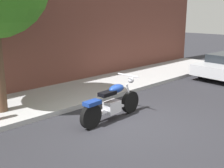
# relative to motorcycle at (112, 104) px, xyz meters

# --- Properties ---
(ground_plane) EXTENTS (60.00, 60.00, 0.00)m
(ground_plane) POSITION_rel_motorcycle_xyz_m (0.08, -0.43, -0.46)
(ground_plane) COLOR #28282D
(sidewalk) EXTENTS (19.41, 2.54, 0.14)m
(sidewalk) POSITION_rel_motorcycle_xyz_m (0.08, 2.56, -0.39)
(sidewalk) COLOR #A4A4A4
(sidewalk) RESTS_ON ground
(motorcycle) EXTENTS (2.18, 0.70, 1.13)m
(motorcycle) POSITION_rel_motorcycle_xyz_m (0.00, 0.00, 0.00)
(motorcycle) COLOR black
(motorcycle) RESTS_ON ground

